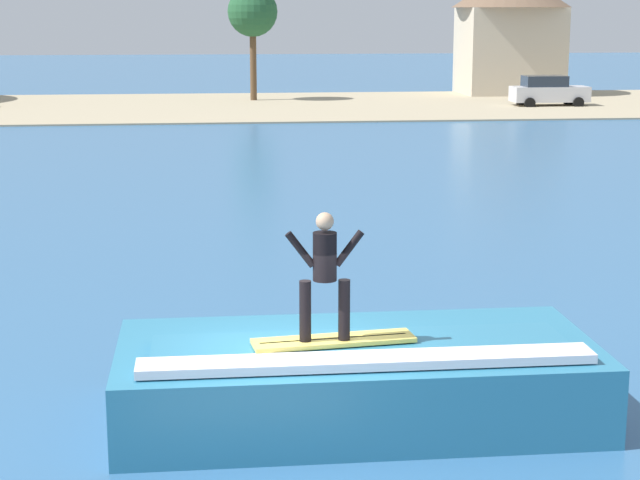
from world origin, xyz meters
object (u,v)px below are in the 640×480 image
(surfboard, at_px, (334,340))
(house_gabled_white, at_px, (510,23))
(wave_crest, at_px, (357,379))
(tree_short_bushy, at_px, (253,13))
(surfer, at_px, (325,270))
(car_far_shore, at_px, (548,91))

(surfboard, height_order, house_gabled_white, house_gabled_white)
(wave_crest, bearing_deg, tree_short_bushy, 88.69)
(house_gabled_white, bearing_deg, surfboard, -108.30)
(surfboard, xyz_separation_m, tree_short_bushy, (1.61, 54.46, 4.24))
(surfer, xyz_separation_m, car_far_shore, (19.05, 48.64, -1.33))
(car_far_shore, bearing_deg, house_gabled_white, 88.04)
(wave_crest, height_order, tree_short_bushy, tree_short_bushy)
(wave_crest, height_order, surfer, surfer)
(tree_short_bushy, bearing_deg, surfer, -91.83)
(wave_crest, xyz_separation_m, tree_short_bushy, (1.24, 54.12, 4.92))
(tree_short_bushy, bearing_deg, car_far_shore, -18.82)
(surfer, height_order, car_far_shore, surfer)
(wave_crest, distance_m, tree_short_bushy, 54.36)
(wave_crest, height_order, car_far_shore, car_far_shore)
(surfboard, distance_m, tree_short_bushy, 54.65)
(wave_crest, relative_size, surfer, 3.80)
(house_gabled_white, bearing_deg, tree_short_bushy, -168.01)
(surfer, bearing_deg, surfboard, 30.78)
(surfer, bearing_deg, tree_short_bushy, 88.17)
(surfer, xyz_separation_m, house_gabled_white, (19.38, 58.29, 2.52))
(surfboard, height_order, surfer, surfer)
(wave_crest, relative_size, surfboard, 2.95)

